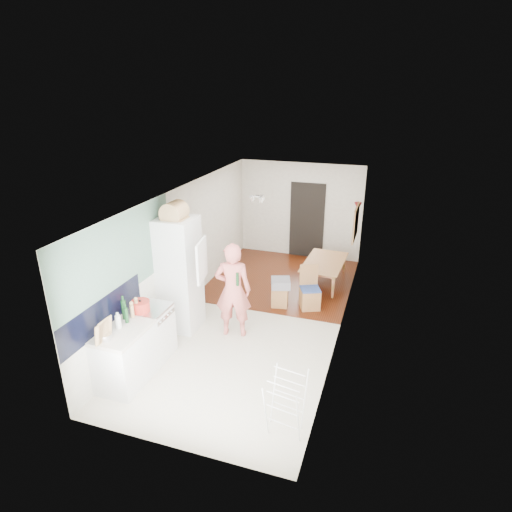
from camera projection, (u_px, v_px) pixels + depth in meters
The scene contains 32 objects.
room_shell at pixel (259, 259), 8.06m from camera, with size 3.20×7.00×2.50m, color silver, non-canonical shape.
floor at pixel (258, 317), 8.53m from camera, with size 3.20×7.00×0.01m, color beige.
wood_floor_overlay at pixel (282, 279), 10.16m from camera, with size 3.20×3.30×0.01m, color #531D0C.
sage_wall_panel at pixel (120, 257), 6.54m from camera, with size 0.02×3.00×1.30m, color slate.
tile_splashback at pixel (104, 314), 6.31m from camera, with size 0.02×1.90×0.50m, color black.
doorway_recess at pixel (307, 221), 11.17m from camera, with size 0.90×0.04×2.00m, color black.
base_cabinet at pixel (126, 358), 6.50m from camera, with size 0.60×0.90×0.86m, color silver.
worktop at pixel (122, 332), 6.33m from camera, with size 0.62×0.92×0.06m, color beige.
range_cooker at pixel (152, 333), 7.15m from camera, with size 0.60×0.60×0.88m, color silver.
cooker_top at pixel (149, 308), 6.98m from camera, with size 0.60×0.60×0.04m, color silver.
fridge_housing at pixel (179, 274), 7.81m from camera, with size 0.66×0.66×2.15m, color silver.
fridge_door at pixel (202, 260), 7.19m from camera, with size 0.56×0.04×0.70m, color silver.
fridge_interior at pixel (193, 252), 7.54m from camera, with size 0.02×0.52×0.66m, color white.
pinboard at pixel (356, 223), 9.17m from camera, with size 0.03×0.90×0.70m, color #D5B671.
pinboard_frame at pixel (355, 223), 9.17m from camera, with size 0.01×0.94×0.74m, color #B06B49.
wall_sconce at pixel (358, 206), 9.68m from camera, with size 0.18×0.18×0.16m, color maroon.
person at pixel (233, 282), 7.56m from camera, with size 0.77×0.50×2.10m, color #D36760.
dining_table at pixel (325, 274), 9.88m from camera, with size 1.31×0.73×0.46m, color #B06B49.
dining_chair at pixel (310, 288), 8.69m from camera, with size 0.38×0.38×0.90m, color #B06B49, non-canonical shape.
stool at pixel (280, 296), 8.87m from camera, with size 0.33×0.33×0.43m, color #B06B49, non-canonical shape.
grey_drape at pixel (281, 283), 8.76m from camera, with size 0.38×0.38×0.17m, color gray.
drying_rack at pixel (285, 405), 5.54m from camera, with size 0.45×0.40×0.87m, color silver, non-canonical shape.
bread_bin at pixel (174, 213), 7.34m from camera, with size 0.41×0.39×0.22m, color tan, non-canonical shape.
red_casserole at pixel (141, 306), 6.82m from camera, with size 0.30×0.30×0.18m, color red.
steel_pan at pixel (105, 337), 6.07m from camera, with size 0.18×0.18×0.09m, color silver.
held_bottle at pixel (237, 279), 7.39m from camera, with size 0.05×0.05×0.24m, color #143D1C.
bottle_a at pixel (124, 310), 6.58m from camera, with size 0.07×0.07×0.31m, color #143D1C.
bottle_b at pixel (126, 315), 6.48m from camera, with size 0.06×0.06×0.25m, color #143D1C.
bottle_c at pixel (118, 322), 6.35m from camera, with size 0.08×0.08×0.20m, color silver.
pepper_mill_front at pixel (132, 311), 6.64m from camera, with size 0.06×0.06×0.21m, color tan.
pepper_mill_back at pixel (137, 307), 6.77m from camera, with size 0.06×0.06×0.22m, color tan.
chopping_boards at pixel (103, 331), 5.98m from camera, with size 0.04×0.26×0.35m, color tan, non-canonical shape.
Camera 1 is at (2.30, -7.11, 4.29)m, focal length 30.00 mm.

